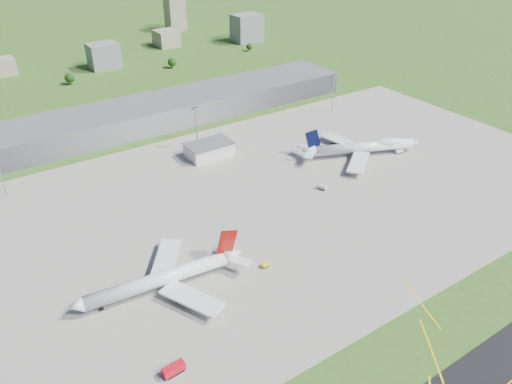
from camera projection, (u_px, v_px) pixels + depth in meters
ground at (159, 132)px, 328.88m from camera, size 1400.00×1400.00×0.00m
apron at (267, 199)px, 255.06m from camera, size 360.00×190.00×0.08m
terminal at (149, 114)px, 335.79m from camera, size 300.00×42.00×15.00m
ops_building at (209, 150)px, 295.93m from camera, size 26.00×16.00×8.00m
mast_center at (196, 120)px, 299.68m from camera, size 3.50×2.00×25.90m
mast_east at (334, 87)px, 352.56m from camera, size 3.50×2.00×25.90m
airliner_red_twin at (165, 278)px, 194.26m from camera, size 69.80×54.15×19.14m
airliner_blue_quad at (364, 147)px, 296.05m from camera, size 69.95×53.17×19.24m
fire_truck at (174, 370)px, 160.81m from camera, size 7.70×3.35×3.37m
tug_yellow at (265, 265)px, 207.79m from camera, size 3.71×2.71×1.68m
van_white_near at (322, 188)px, 263.00m from camera, size 3.61×5.08×2.40m
van_white_far at (399, 151)px, 300.50m from camera, size 5.06×2.69×2.53m
bldg_cw at (3, 67)px, 432.26m from camera, size 20.00×18.00×14.00m
bldg_c at (104, 56)px, 447.24m from camera, size 26.00×20.00×22.00m
bldg_ce at (166, 38)px, 515.81m from camera, size 22.00×24.00×16.00m
bldg_e at (247, 28)px, 529.79m from camera, size 30.00×22.00×28.00m
bldg_tall_e at (175, 14)px, 572.84m from camera, size 20.00×18.00×36.00m
tree_c at (70, 78)px, 409.20m from camera, size 8.10×8.10×9.90m
tree_e at (172, 62)px, 449.06m from camera, size 7.65×7.65×9.35m
tree_far_e at (249, 47)px, 499.97m from camera, size 6.30×6.30×7.70m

